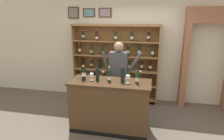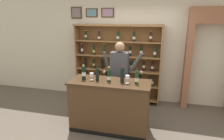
# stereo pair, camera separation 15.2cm
# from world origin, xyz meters

# --- Properties ---
(ground_plane) EXTENTS (14.00, 14.00, 0.02)m
(ground_plane) POSITION_xyz_m (0.00, 0.00, -0.01)
(ground_plane) COLOR brown
(back_wall) EXTENTS (12.00, 0.19, 3.11)m
(back_wall) POSITION_xyz_m (-0.00, 1.70, 1.56)
(back_wall) COLOR beige
(back_wall) RESTS_ON ground
(wine_shelf) EXTENTS (2.28, 0.36, 2.03)m
(wine_shelf) POSITION_xyz_m (-0.33, 1.45, 1.08)
(wine_shelf) COLOR olive
(wine_shelf) RESTS_ON ground
(archway_doorway) EXTENTS (1.20, 0.45, 2.44)m
(archway_doorway) POSITION_xyz_m (1.94, 1.57, 1.41)
(archway_doorway) COLOR #935B42
(archway_doorway) RESTS_ON ground
(tasting_counter) EXTENTS (1.57, 0.64, 1.02)m
(tasting_counter) POSITION_xyz_m (-0.16, -0.00, 0.51)
(tasting_counter) COLOR #4C331E
(tasting_counter) RESTS_ON ground
(shopkeeper) EXTENTS (0.92, 0.22, 1.70)m
(shopkeeper) POSITION_xyz_m (-0.11, 0.66, 1.05)
(shopkeeper) COLOR #2D3347
(shopkeeper) RESTS_ON ground
(tasting_bottle_super_tuscan) EXTENTS (0.08, 0.08, 0.30)m
(tasting_bottle_super_tuscan) POSITION_xyz_m (-0.69, -0.02, 1.17)
(tasting_bottle_super_tuscan) COLOR black
(tasting_bottle_super_tuscan) RESTS_ON tasting_counter
(tasting_bottle_brunello) EXTENTS (0.07, 0.07, 0.29)m
(tasting_bottle_brunello) POSITION_xyz_m (-0.41, -0.01, 1.16)
(tasting_bottle_brunello) COLOR black
(tasting_bottle_brunello) RESTS_ON tasting_counter
(tasting_bottle_riserva) EXTENTS (0.07, 0.07, 0.30)m
(tasting_bottle_riserva) POSITION_xyz_m (-0.17, -0.02, 1.15)
(tasting_bottle_riserva) COLOR black
(tasting_bottle_riserva) RESTS_ON tasting_counter
(tasting_bottle_grappa) EXTENTS (0.08, 0.08, 0.32)m
(tasting_bottle_grappa) POSITION_xyz_m (0.08, 0.00, 1.17)
(tasting_bottle_grappa) COLOR black
(tasting_bottle_grappa) RESTS_ON tasting_counter
(tasting_bottle_rosso) EXTENTS (0.07, 0.07, 0.30)m
(tasting_bottle_rosso) POSITION_xyz_m (0.35, -0.02, 1.16)
(tasting_bottle_rosso) COLOR #19381E
(tasting_bottle_rosso) RESTS_ON tasting_counter
(wine_glass_left) EXTENTS (0.08, 0.08, 0.16)m
(wine_glass_left) POSITION_xyz_m (0.19, -0.03, 1.14)
(wine_glass_left) COLOR silver
(wine_glass_left) RESTS_ON tasting_counter
(wine_glass_center) EXTENTS (0.07, 0.07, 0.15)m
(wine_glass_center) POSITION_xyz_m (-0.52, -0.02, 1.13)
(wine_glass_center) COLOR silver
(wine_glass_center) RESTS_ON tasting_counter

